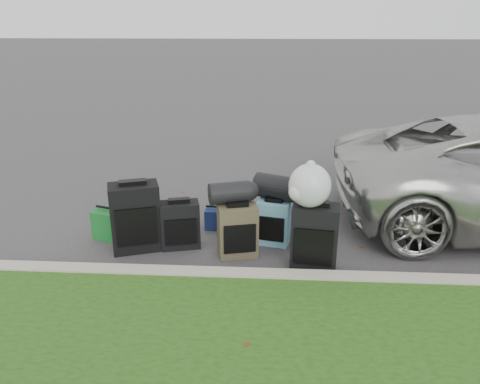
# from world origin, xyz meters

# --- Properties ---
(ground) EXTENTS (120.00, 120.00, 0.00)m
(ground) POSITION_xyz_m (0.00, 0.00, 0.00)
(ground) COLOR #383535
(ground) RESTS_ON ground
(curb) EXTENTS (120.00, 0.18, 0.15)m
(curb) POSITION_xyz_m (0.00, -1.00, 0.07)
(curb) COLOR #9E937F
(curb) RESTS_ON ground
(suitcase_small_black) EXTENTS (0.49, 0.34, 0.55)m
(suitcase_small_black) POSITION_xyz_m (-0.77, -0.20, 0.28)
(suitcase_small_black) COLOR black
(suitcase_small_black) RESTS_ON ground
(suitcase_large_black_left) EXTENTS (0.62, 0.49, 0.79)m
(suitcase_large_black_left) POSITION_xyz_m (-1.27, -0.28, 0.39)
(suitcase_large_black_left) COLOR black
(suitcase_large_black_left) RESTS_ON ground
(suitcase_olive) EXTENTS (0.48, 0.36, 0.59)m
(suitcase_olive) POSITION_xyz_m (-0.09, -0.36, 0.30)
(suitcase_olive) COLOR #383322
(suitcase_olive) RESTS_ON ground
(suitcase_teal) EXTENTS (0.41, 0.30, 0.53)m
(suitcase_teal) POSITION_xyz_m (0.31, -0.05, 0.27)
(suitcase_teal) COLOR #5790AE
(suitcase_teal) RESTS_ON ground
(suitcase_large_black_right) EXTENTS (0.52, 0.35, 0.72)m
(suitcase_large_black_right) POSITION_xyz_m (0.73, -0.61, 0.36)
(suitcase_large_black_right) COLOR black
(suitcase_large_black_right) RESTS_ON ground
(tote_green) EXTENTS (0.37, 0.33, 0.35)m
(tote_green) POSITION_xyz_m (-1.69, -0.01, 0.18)
(tote_green) COLOR #166524
(tote_green) RESTS_ON ground
(tote_navy) EXTENTS (0.25, 0.20, 0.26)m
(tote_navy) POSITION_xyz_m (-0.43, 0.34, 0.13)
(tote_navy) COLOR navy
(tote_navy) RESTS_ON ground
(duffel_left) EXTENTS (0.50, 0.37, 0.24)m
(duffel_left) POSITION_xyz_m (-0.19, -0.26, 0.71)
(duffel_left) COLOR black
(duffel_left) RESTS_ON suitcase_olive
(duffel_right) EXTENTS (0.59, 0.47, 0.29)m
(duffel_right) POSITION_xyz_m (0.34, 0.05, 0.68)
(duffel_right) COLOR black
(duffel_right) RESTS_ON suitcase_teal
(trash_bag) EXTENTS (0.43, 0.43, 0.43)m
(trash_bag) POSITION_xyz_m (0.65, -0.61, 0.94)
(trash_bag) COLOR silver
(trash_bag) RESTS_ON suitcase_large_black_right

